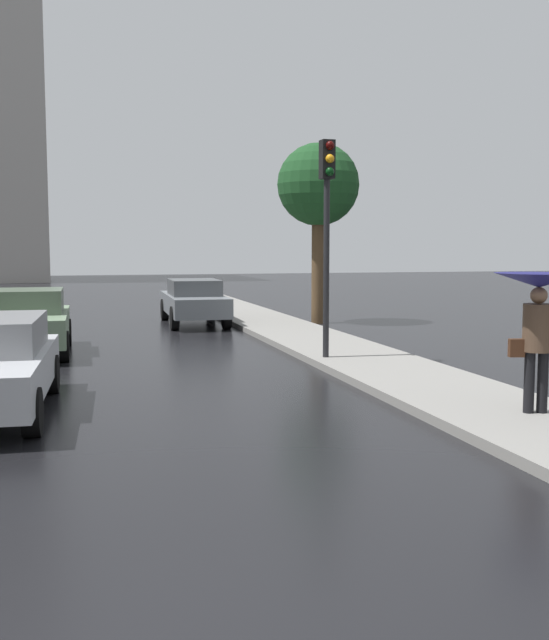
# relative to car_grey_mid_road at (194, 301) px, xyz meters

# --- Properties ---
(car_grey_mid_road) EXTENTS (1.80, 4.58, 1.37)m
(car_grey_mid_road) POSITION_rel_car_grey_mid_road_xyz_m (0.00, 0.00, 0.00)
(car_grey_mid_road) COLOR slate
(car_grey_mid_road) RESTS_ON ground
(car_green_far_ahead) EXTENTS (1.89, 4.03, 1.42)m
(car_green_far_ahead) POSITION_rel_car_grey_mid_road_xyz_m (-4.52, -5.29, 0.01)
(car_green_far_ahead) COLOR slate
(car_green_far_ahead) RESTS_ON ground
(pedestrian_with_umbrella_near) EXTENTS (1.16, 1.16, 1.86)m
(pedestrian_with_umbrella_near) POSITION_rel_car_grey_mid_road_xyz_m (2.39, -13.79, 0.91)
(pedestrian_with_umbrella_near) COLOR black
(pedestrian_with_umbrella_near) RESTS_ON sidewalk_strip
(traffic_light) EXTENTS (0.26, 0.39, 4.28)m
(traffic_light) POSITION_rel_car_grey_mid_road_xyz_m (1.35, -8.32, 2.39)
(traffic_light) COLOR black
(traffic_light) RESTS_ON sidewalk_strip
(street_tree_near) EXTENTS (2.49, 2.49, 5.46)m
(street_tree_near) POSITION_rel_car_grey_mid_road_xyz_m (3.72, -0.68, 3.42)
(street_tree_near) COLOR #4C3823
(street_tree_near) RESTS_ON ground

